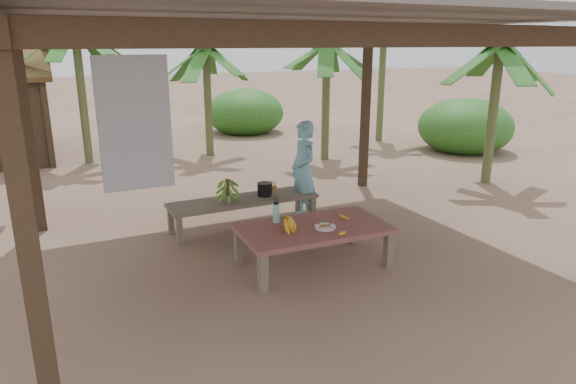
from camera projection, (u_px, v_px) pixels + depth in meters
name	position (u px, v px, depth m)	size (l,w,h in m)	color
ground	(282.00, 253.00, 6.72)	(80.00, 80.00, 0.00)	brown
pavilion	(280.00, 31.00, 5.92)	(6.60, 5.60, 2.95)	black
work_table	(313.00, 231.00, 6.25)	(1.84, 1.08, 0.50)	brown
bench	(244.00, 202.00, 7.52)	(2.21, 0.62, 0.45)	brown
ripe_banana_bunch	(283.00, 223.00, 6.07)	(0.30, 0.26, 0.18)	yellow
plate	(325.00, 227.00, 6.15)	(0.25, 0.25, 0.04)	white
loose_banana_front	(342.00, 233.00, 5.94)	(0.04, 0.15, 0.04)	yellow
loose_banana_side	(344.00, 217.00, 6.48)	(0.04, 0.17, 0.04)	yellow
water_flask	(276.00, 212.00, 6.34)	(0.08, 0.08, 0.31)	#3AB5AB
green_banana_stalk	(228.00, 190.00, 7.35)	(0.30, 0.30, 0.34)	#598C2D
cooking_pot	(265.00, 190.00, 7.63)	(0.22, 0.22, 0.19)	black
skewer_rack	(272.00, 188.00, 7.61)	(0.18, 0.08, 0.24)	#A57F47
woman	(303.00, 171.00, 7.82)	(0.56, 0.37, 1.53)	#6AAEC9
banana_plant_ne	(327.00, 53.00, 11.44)	(1.80, 1.80, 2.90)	#596638
banana_plant_n	(206.00, 58.00, 11.88)	(1.80, 1.80, 2.79)	#596638
banana_plant_nw	(75.00, 36.00, 10.96)	(1.80, 1.80, 3.28)	#596638
banana_plant_e	(499.00, 57.00, 9.41)	(1.80, 1.80, 2.87)	#596638
banana_plant_far	(384.00, 25.00, 13.51)	(1.80, 1.80, 3.60)	#596638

